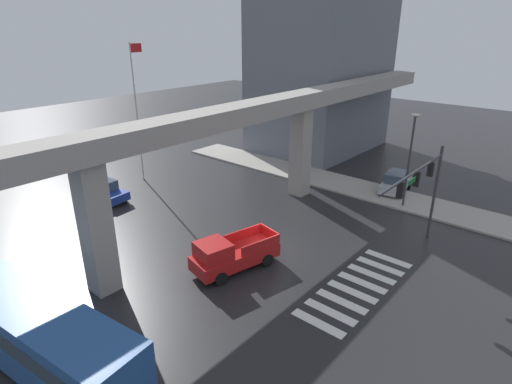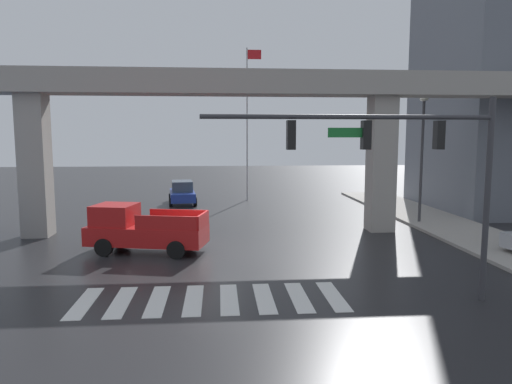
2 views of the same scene
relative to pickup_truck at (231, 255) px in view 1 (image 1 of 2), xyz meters
name	(u,v)px [view 1 (image 1 of 2)]	position (x,y,z in m)	size (l,w,h in m)	color
ground_plane	(271,251)	(3.15, -0.35, -0.99)	(120.00, 120.00, 0.00)	#232326
crosswalk_stripes	(357,287)	(3.15, -6.33, -0.98)	(8.25, 2.80, 0.01)	silver
elevated_overpass	(220,128)	(3.15, 3.80, 6.12)	(56.73, 2.04, 8.33)	#9E9991
sidewalk_east	(346,185)	(16.17, 1.65, -0.91)	(4.00, 36.00, 0.15)	#9E9991
pickup_truck	(231,255)	(0.00, 0.00, 0.00)	(5.39, 2.97, 2.08)	red
city_bus	(37,332)	(-10.30, 0.81, 0.73)	(3.83, 11.03, 2.99)	#234C8C
sedan_silver	(396,182)	(17.69, -2.06, -0.14)	(4.54, 2.50, 1.72)	#A8AAAF
sedan_blue	(103,190)	(0.70, 14.74, -0.14)	(2.32, 4.47, 1.72)	#1E3899
traffic_signal_mast	(423,183)	(8.83, -7.05, 3.56)	(8.69, 0.32, 6.20)	#38383D
street_lamp_near_corner	(411,150)	(14.97, -3.88, 3.57)	(0.44, 0.70, 7.24)	#38383D
street_lamp_mid_block	(305,130)	(14.97, 5.43, 3.57)	(0.44, 0.70, 7.24)	#38383D
flagpole	(137,105)	(5.78, 16.47, 5.73)	(1.16, 0.12, 11.79)	silver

